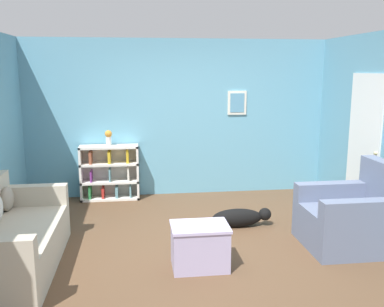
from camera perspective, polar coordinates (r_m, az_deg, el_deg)
The scene contains 8 objects.
ground_plane at distance 5.36m, azimuth 0.56°, elevation -11.91°, with size 14.00×14.00×0.00m, color brown.
wall_back at distance 7.21m, azimuth -1.89°, elevation 4.76°, with size 5.60×0.13×2.60m.
couch at distance 4.99m, azimuth -23.37°, elevation -10.62°, with size 0.86×1.89×0.88m.
bookshelf at distance 7.14m, azimuth -10.88°, elevation -2.53°, with size 0.94×0.31×0.89m.
recliner_chair at distance 5.53m, azimuth 20.80°, elevation -8.00°, with size 1.06×0.94×1.02m.
coffee_table at distance 4.67m, azimuth 1.05°, elevation -12.11°, with size 0.61×0.45×0.48m.
dog at distance 5.89m, azimuth 6.40°, elevation -8.47°, with size 0.97×0.23×0.25m.
vase at distance 7.01m, azimuth -11.07°, elevation 2.17°, with size 0.11×0.11×0.25m.
Camera 1 is at (-0.69, -4.89, 2.09)m, focal length 40.00 mm.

